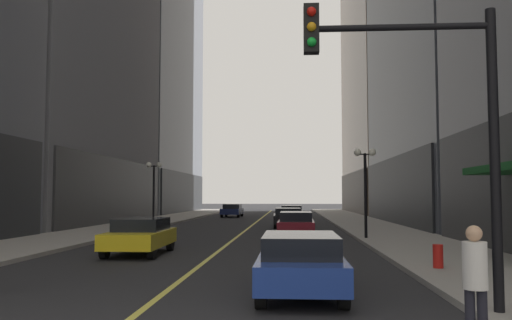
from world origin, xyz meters
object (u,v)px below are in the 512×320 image
Objects in this scene: car_navy at (232,210)px; street_lamp_right_mid at (365,173)px; car_blue at (300,261)px; traffic_light_near_right at (433,107)px; car_black at (288,217)px; fire_hydrant_right at (438,259)px; car_maroon at (296,223)px; pedestrian_in_white_shirt at (475,277)px; street_lamp_left_far at (154,179)px; car_grey at (292,213)px; car_yellow at (140,235)px.

car_navy is 0.96× the size of street_lamp_right_mid.
car_blue is 0.80× the size of traffic_light_near_right.
car_black is (-0.41, 24.37, 0.00)m from car_blue.
car_black reaches higher than fire_hydrant_right.
pedestrian_in_white_shirt is at bearing -83.39° from car_maroon.
car_black is 11.46m from street_lamp_right_mid.
street_lamp_right_mid is (12.80, -9.37, 0.00)m from street_lamp_left_far.
street_lamp_left_far is 24.07m from fire_hydrant_right.
car_maroon is (0.07, 15.92, 0.00)m from car_blue.
pedestrian_in_white_shirt is at bearing -86.24° from car_grey.
car_yellow and car_black have the same top height.
car_yellow reaches higher than fire_hydrant_right.
fire_hydrant_right is at bearing -56.19° from street_lamp_left_far.
car_blue is 4.42m from traffic_light_near_right.
car_black is 17.98m from car_navy.
car_yellow is 0.92× the size of car_maroon.
car_grey is 14.06m from street_lamp_left_far.
traffic_light_near_right reaches higher than car_blue.
pedestrian_in_white_shirt is 0.39× the size of street_lamp_left_far.
street_lamp_left_far is at bearing -172.77° from car_black.
car_blue is 2.61× the size of pedestrian_in_white_shirt.
pedestrian_in_white_shirt is (2.46, -37.46, 0.29)m from car_grey.
street_lamp_left_far is 1.00× the size of street_lamp_right_mid.
car_blue is at bearing -90.26° from car_maroon.
street_lamp_left_far is at bearing 112.07° from car_blue.
pedestrian_in_white_shirt is 7.57m from fire_hydrant_right.
street_lamp_right_mid is at bearing 34.84° from car_yellow.
street_lamp_right_mid is at bearing -79.96° from car_grey.
car_yellow is at bearing 125.18° from pedestrian_in_white_shirt.
pedestrian_in_white_shirt is (8.13, -11.53, 0.29)m from car_yellow.
car_maroon is 20.08m from pedestrian_in_white_shirt.
car_navy is at bearing 90.62° from car_yellow.
fire_hydrant_right is (1.55, 5.60, -3.34)m from traffic_light_near_right.
car_yellow is 16.35m from street_lamp_left_far.
car_blue is 41.87m from car_navy.
car_navy is (-0.37, 33.93, -0.00)m from car_yellow.
car_black is at bearing 7.23° from street_lamp_left_far.
car_maroon is 1.05× the size of street_lamp_left_far.
street_lamp_right_mid is at bearing -36.21° from street_lamp_left_far.
street_lamp_left_far is (-11.80, 27.25, 2.24)m from pedestrian_in_white_shirt.
car_black is at bearing 72.45° from car_yellow.
street_lamp_right_mid is at bearing 76.27° from car_blue.
car_black is 5.96× the size of fire_hydrant_right.
car_yellow is at bearing 127.44° from car_blue.
traffic_light_near_right reaches higher than car_yellow.
car_yellow and car_navy have the same top height.
pedestrian_in_white_shirt is at bearing -79.42° from car_navy.
traffic_light_near_right is at bearing -93.74° from street_lamp_right_mid.
street_lamp_right_mid is at bearing -71.00° from car_navy.
car_yellow is at bearing -124.65° from car_maroon.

